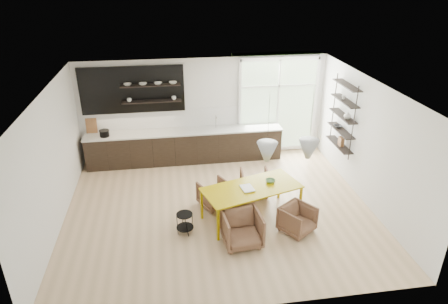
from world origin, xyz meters
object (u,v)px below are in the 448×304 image
(dining_table, at_px, (252,189))
(armchair_front_right, at_px, (297,219))
(armchair_front_left, at_px, (242,229))
(armchair_back_right, at_px, (255,182))
(armchair_back_left, at_px, (215,194))
(wire_stool, at_px, (185,221))

(dining_table, relative_size, armchair_front_right, 3.55)
(dining_table, relative_size, armchair_front_left, 2.98)
(armchair_back_right, height_order, armchair_front_right, armchair_back_right)
(armchair_back_right, bearing_deg, armchair_back_left, 23.82)
(armchair_back_left, bearing_deg, armchair_front_right, 115.80)
(armchair_front_left, relative_size, armchair_front_right, 1.19)
(dining_table, relative_size, wire_stool, 5.00)
(dining_table, relative_size, armchair_back_left, 3.48)
(armchair_front_right, height_order, wire_stool, armchair_front_right)
(armchair_back_left, height_order, wire_stool, armchair_back_left)
(wire_stool, bearing_deg, dining_table, 12.94)
(armchair_back_left, bearing_deg, armchair_front_left, 77.94)
(wire_stool, bearing_deg, armchair_back_left, 51.75)
(armchair_back_left, bearing_deg, wire_stool, 25.95)
(armchair_back_right, bearing_deg, armchair_front_left, 74.15)
(armchair_front_left, bearing_deg, armchair_back_left, 99.20)
(armchair_back_left, relative_size, wire_stool, 1.44)
(armchair_front_left, bearing_deg, wire_stool, 150.13)
(armchair_back_left, height_order, armchair_back_right, armchair_back_right)
(armchair_front_right, bearing_deg, armchair_back_right, 73.30)
(dining_table, distance_m, armchair_back_right, 1.11)
(dining_table, distance_m, armchair_back_left, 1.06)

